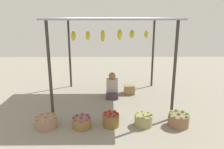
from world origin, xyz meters
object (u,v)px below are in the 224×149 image
at_px(basket_red_apples, 111,120).
at_px(wooden_crate_near_vendor, 129,89).
at_px(basket_purple_onions, 82,122).
at_px(basket_green_apples, 178,120).
at_px(basket_potatoes, 46,122).
at_px(vendor_person, 112,88).
at_px(basket_limes, 143,120).

bearing_deg(basket_red_apples, wooden_crate_near_vendor, 74.06).
distance_m(basket_purple_onions, basket_green_apples, 2.19).
bearing_deg(basket_purple_onions, basket_potatoes, 177.87).
height_order(basket_purple_onions, basket_green_apples, basket_green_apples).
xyz_separation_m(vendor_person, basket_limes, (0.69, -1.82, -0.17)).
distance_m(basket_limes, basket_green_apples, 0.79).
distance_m(vendor_person, basket_red_apples, 1.83).
relative_size(basket_purple_onions, wooden_crate_near_vendor, 1.30).
bearing_deg(vendor_person, wooden_crate_near_vendor, 27.99).
height_order(basket_potatoes, basket_green_apples, basket_green_apples).
distance_m(basket_red_apples, basket_green_apples, 1.53).
relative_size(vendor_person, basket_green_apples, 1.66).
bearing_deg(basket_potatoes, vendor_person, 50.84).
height_order(basket_red_apples, basket_limes, basket_red_apples).
relative_size(basket_potatoes, basket_green_apples, 1.05).
bearing_deg(basket_green_apples, basket_potatoes, -179.84).
relative_size(basket_red_apples, basket_green_apples, 0.81).
height_order(basket_limes, wooden_crate_near_vendor, basket_limes).
xyz_separation_m(basket_red_apples, basket_green_apples, (1.53, -0.02, -0.00)).
bearing_deg(basket_red_apples, basket_purple_onions, -175.12).
relative_size(vendor_person, basket_potatoes, 1.58).
distance_m(basket_potatoes, basket_limes, 2.20).
bearing_deg(basket_potatoes, basket_purple_onions, -2.13).
relative_size(vendor_person, basket_red_apples, 2.06).
bearing_deg(basket_limes, basket_green_apples, -1.74).
xyz_separation_m(basket_potatoes, wooden_crate_near_vendor, (2.06, 2.15, 0.02)).
xyz_separation_m(basket_purple_onions, basket_red_apples, (0.66, 0.06, 0.03)).
xyz_separation_m(basket_purple_onions, basket_green_apples, (2.19, 0.04, 0.03)).
distance_m(basket_limes, wooden_crate_near_vendor, 2.12).
distance_m(basket_purple_onions, wooden_crate_near_vendor, 2.52).
bearing_deg(basket_purple_onions, basket_red_apples, 4.88).
xyz_separation_m(vendor_person, basket_green_apples, (1.48, -1.84, -0.15)).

